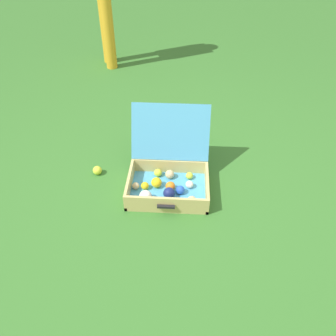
{
  "coord_description": "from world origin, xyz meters",
  "views": [
    {
      "loc": [
        0.04,
        -1.59,
        1.58
      ],
      "look_at": [
        -0.06,
        0.07,
        0.21
      ],
      "focal_mm": 36.26,
      "sensor_mm": 36.0,
      "label": 1
    }
  ],
  "objects": [
    {
      "name": "stray_ball_on_grass",
      "position": [
        -0.57,
        0.23,
        0.03
      ],
      "size": [
        0.06,
        0.06,
        0.06
      ],
      "primitive_type": "sphere",
      "color": "#CCDB38",
      "rests_on": "ground"
    },
    {
      "name": "ground_plane",
      "position": [
        0.0,
        0.0,
        0.0
      ],
      "size": [
        16.0,
        16.0,
        0.0
      ],
      "primitive_type": "plane",
      "color": "#336B28"
    },
    {
      "name": "open_suitcase",
      "position": [
        -0.06,
        0.14,
        0.11
      ],
      "size": [
        0.53,
        0.58,
        0.48
      ],
      "color": "#4799C6",
      "rests_on": "ground"
    }
  ]
}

